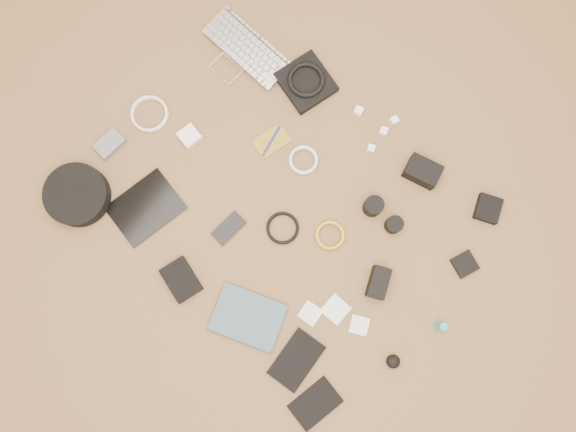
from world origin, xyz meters
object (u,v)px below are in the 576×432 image
Objects in this scene: laptop at (238,58)px; tablet at (146,208)px; headphone_case at (77,195)px; dslr_camera at (423,172)px; phone at (229,228)px; paperback at (239,342)px.

laptop is 1.44× the size of tablet.
headphone_case is (-0.22, -0.11, 0.03)m from tablet.
tablet is (-0.73, -0.71, -0.03)m from dslr_camera.
tablet is 1.97× the size of phone.
headphone_case is at bearing -94.22° from laptop.
paperback is (0.65, -0.83, -0.00)m from laptop.
laptop is 2.89× the size of dslr_camera.
dslr_camera is at bearing 61.49° from phone.
headphone_case reaches higher than phone.
tablet is at bearing -148.61° from phone.
headphone_case is at bearing 69.04° from paperback.
dslr_camera is 0.51× the size of paperback.
tablet is 1.02× the size of paperback.
laptop is at bearing 112.07° from tablet.
tablet is 0.25m from headphone_case.
dslr_camera is 1.02m from tablet.
laptop is 0.65m from phone.
headphone_case is 0.79m from paperback.
paperback is (0.56, -0.17, 0.01)m from tablet.
tablet is 1.06× the size of headphone_case.
tablet reaches higher than phone.
laptop is 0.81m from dslr_camera.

